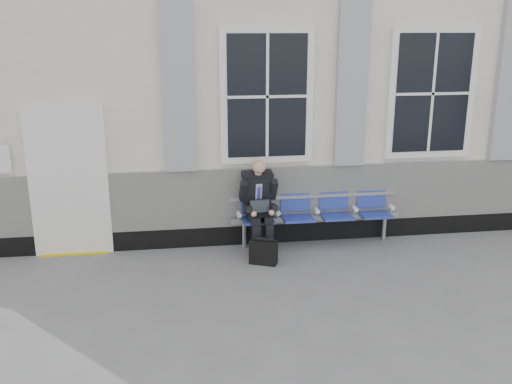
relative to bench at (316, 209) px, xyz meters
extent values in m
plane|color=slate|center=(1.41, -1.32, -0.55)|extent=(70.00, 70.00, 0.00)
cube|color=silver|center=(1.41, 2.18, 1.55)|extent=(14.00, 4.00, 4.20)
cube|color=black|center=(1.41, 0.15, -0.40)|extent=(14.00, 0.10, 0.30)
cube|color=silver|center=(1.41, 0.14, 0.20)|extent=(14.00, 0.08, 0.90)
cube|color=#9A9C9F|center=(-1.99, 0.12, 1.85)|extent=(0.45, 0.14, 2.40)
cube|color=#9A9C9F|center=(0.51, 0.12, 1.85)|extent=(0.45, 0.14, 2.40)
cube|color=#9A9C9F|center=(3.01, 0.12, 1.85)|extent=(0.45, 0.14, 2.40)
cube|color=white|center=(-0.74, 0.14, 1.70)|extent=(1.35, 0.10, 1.95)
cube|color=black|center=(-0.74, 0.09, 1.70)|extent=(1.15, 0.02, 1.75)
cube|color=white|center=(1.76, 0.14, 1.70)|extent=(1.35, 0.10, 1.95)
cube|color=black|center=(1.76, 0.09, 1.70)|extent=(1.15, 0.02, 1.75)
cube|color=black|center=(-3.59, 0.28, 0.50)|extent=(0.95, 0.30, 2.10)
cube|color=white|center=(-3.59, 0.13, 0.50)|extent=(1.10, 0.10, 2.20)
cube|color=gold|center=(-3.59, 0.16, -0.54)|extent=(0.95, 0.30, 0.02)
cube|color=#9EA0A3|center=(0.00, -0.02, -0.13)|extent=(2.60, 0.07, 0.07)
cube|color=#9EA0A3|center=(0.00, 0.10, 0.18)|extent=(2.60, 0.05, 0.05)
cylinder|color=#9EA0A3|center=(-1.10, -0.02, -0.36)|extent=(0.06, 0.06, 0.39)
cylinder|color=#9EA0A3|center=(1.10, -0.02, -0.36)|extent=(0.06, 0.06, 0.39)
cube|color=#22359C|center=(-0.90, -0.10, -0.10)|extent=(0.46, 0.42, 0.07)
cube|color=#22359C|center=(-0.90, 0.11, 0.16)|extent=(0.46, 0.10, 0.40)
cube|color=#22359C|center=(-0.30, -0.10, -0.10)|extent=(0.46, 0.42, 0.07)
cube|color=#22359C|center=(-0.30, 0.11, 0.16)|extent=(0.46, 0.10, 0.40)
cube|color=#22359C|center=(0.30, -0.10, -0.10)|extent=(0.46, 0.42, 0.07)
cube|color=#22359C|center=(0.30, 0.11, 0.16)|extent=(0.46, 0.10, 0.40)
cube|color=#22359C|center=(0.90, -0.10, -0.10)|extent=(0.46, 0.42, 0.07)
cube|color=#22359C|center=(0.90, 0.11, 0.16)|extent=(0.46, 0.10, 0.40)
cylinder|color=white|center=(-1.18, -0.07, 0.00)|extent=(0.07, 0.12, 0.07)
cylinder|color=white|center=(-0.60, -0.07, 0.00)|extent=(0.07, 0.12, 0.07)
cylinder|color=white|center=(0.00, -0.07, 0.00)|extent=(0.07, 0.12, 0.07)
cylinder|color=white|center=(0.60, -0.07, 0.00)|extent=(0.07, 0.12, 0.07)
cylinder|color=white|center=(1.18, -0.07, 0.00)|extent=(0.07, 0.12, 0.07)
cube|color=black|center=(-0.97, -0.46, -0.51)|extent=(0.12, 0.25, 0.08)
cube|color=black|center=(-0.78, -0.44, -0.51)|extent=(0.12, 0.25, 0.08)
cube|color=black|center=(-0.97, -0.40, -0.31)|extent=(0.12, 0.13, 0.47)
cube|color=black|center=(-0.78, -0.39, -0.31)|extent=(0.12, 0.13, 0.47)
cube|color=black|center=(-0.98, -0.20, -0.02)|extent=(0.16, 0.42, 0.13)
cube|color=black|center=(-0.80, -0.18, -0.02)|extent=(0.16, 0.42, 0.13)
cube|color=black|center=(-0.90, 0.00, 0.29)|extent=(0.41, 0.34, 0.59)
cube|color=#A0B5D3|center=(-0.89, -0.12, 0.31)|extent=(0.10, 0.09, 0.33)
cube|color=#362BCC|center=(-0.89, -0.13, 0.29)|extent=(0.05, 0.08, 0.28)
cube|color=black|center=(-0.90, -0.03, 0.57)|extent=(0.46, 0.25, 0.13)
cylinder|color=#DBA089|center=(-0.90, -0.08, 0.63)|extent=(0.10, 0.10, 0.09)
sphere|color=#DBA089|center=(-0.89, -0.13, 0.73)|extent=(0.19, 0.19, 0.19)
cube|color=black|center=(-1.12, -0.11, 0.36)|extent=(0.11, 0.27, 0.34)
cube|color=black|center=(-0.67, -0.08, 0.36)|extent=(0.11, 0.27, 0.34)
cube|color=black|center=(-1.07, -0.28, 0.14)|extent=(0.10, 0.29, 0.13)
cube|color=black|center=(-0.70, -0.25, 0.14)|extent=(0.10, 0.29, 0.13)
sphere|color=#DBA089|center=(-1.01, -0.40, 0.10)|extent=(0.08, 0.08, 0.08)
sphere|color=#DBA089|center=(-0.75, -0.39, 0.10)|extent=(0.08, 0.08, 0.08)
cube|color=black|center=(-0.88, -0.32, 0.06)|extent=(0.32, 0.23, 0.02)
cube|color=black|center=(-0.89, -0.21, 0.15)|extent=(0.31, 0.10, 0.20)
cube|color=black|center=(-0.89, -0.22, 0.15)|extent=(0.28, 0.08, 0.17)
cube|color=black|center=(-0.91, -0.66, -0.38)|extent=(0.42, 0.30, 0.34)
cylinder|color=black|center=(-0.91, -0.66, -0.19)|extent=(0.30, 0.17, 0.06)
camera|label=1|loc=(-2.09, -8.00, 2.69)|focal=40.00mm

